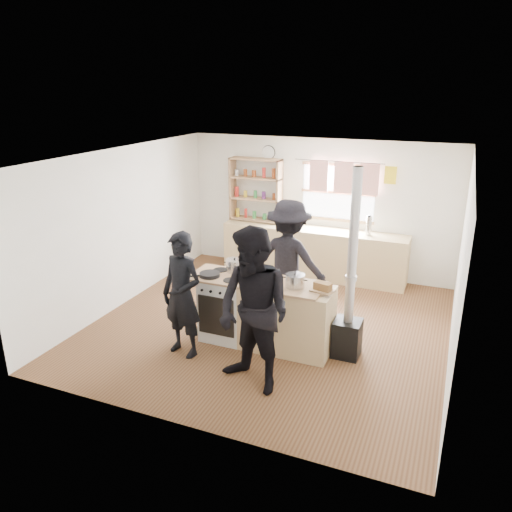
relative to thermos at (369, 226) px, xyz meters
The scene contains 14 objects.
ground 2.65m from the thermos, 113.87° to the right, with size 5.00×5.00×0.01m, color brown.
back_counter 1.16m from the thermos, behind, with size 3.40×0.55×0.90m, color tan.
shelving_unit 2.23m from the thermos, behind, with size 1.00×0.28×1.20m.
thermos is the anchor object (origin of this frame).
cooking_island 2.96m from the thermos, 106.82° to the right, with size 1.97×0.64×0.93m.
skillet_greens 3.31m from the thermos, 119.19° to the right, with size 0.39×0.39×0.05m.
roast_tray 2.94m from the thermos, 108.02° to the right, with size 0.36×0.28×0.08m.
stockpot_stove 2.93m from the thermos, 118.02° to the right, with size 0.25×0.25×0.20m.
stockpot_counter 2.83m from the thermos, 98.62° to the right, with size 0.26×0.26×0.19m.
bread_board 2.81m from the thermos, 91.13° to the right, with size 0.32×0.26×0.12m.
flue_heater 2.69m from the thermos, 84.40° to the right, with size 0.35×0.35×2.50m.
person_near_left 3.83m from the thermos, 117.29° to the right, with size 0.61×0.40×1.67m, color black.
person_near_right 3.81m from the thermos, 98.91° to the right, with size 0.95×0.74×1.95m, color black.
person_far 2.04m from the thermos, 114.19° to the right, with size 1.19×0.68×1.84m, color black.
Camera 1 is at (2.37, -6.26, 3.41)m, focal length 35.00 mm.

